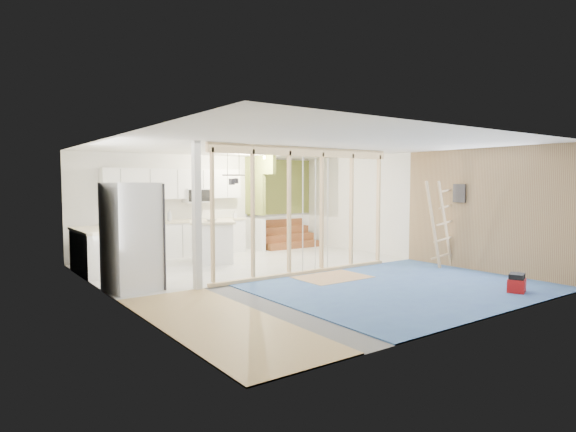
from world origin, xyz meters
TOP-DOWN VIEW (x-y plane):
  - room at (0.00, 0.00)m, footprint 7.01×8.01m
  - floor_overlays at (0.07, 0.06)m, footprint 7.00×8.00m
  - stud_frame at (-0.22, -0.00)m, footprint 4.66×0.14m
  - base_cabinets at (-1.61, 3.36)m, footprint 4.45×2.24m
  - upper_cabinets at (-0.84, 3.82)m, footprint 3.60×0.41m
  - green_partition at (2.04, 3.66)m, footprint 2.25×1.51m
  - pot_rack at (-0.31, 1.89)m, footprint 0.52×0.52m
  - sheathing_panel at (3.48, -2.00)m, footprint 0.02×4.00m
  - electrical_panel at (3.43, -1.40)m, footprint 0.04×0.30m
  - ceiling_light at (1.40, 3.00)m, footprint 0.32×0.32m
  - fridge at (-3.04, 0.58)m, footprint 0.92×0.89m
  - island at (-0.60, 2.41)m, footprint 1.34×1.34m
  - bowl at (-0.67, 2.28)m, footprint 0.25×0.25m
  - soap_bottle_a at (-1.12, 3.67)m, footprint 0.13×0.13m
  - soap_bottle_b at (0.70, 3.62)m, footprint 0.09×0.09m
  - toolbox at (2.22, -3.40)m, footprint 0.43×0.38m
  - ladder at (3.16, -1.14)m, footprint 1.02×0.16m

SIDE VIEW (x-z plane):
  - floor_overlays at x=0.07m, z-range 0.00..0.02m
  - toolbox at x=2.22m, z-range -0.01..0.33m
  - base_cabinets at x=-1.61m, z-range 0.00..0.93m
  - island at x=-0.60m, z-range 0.00..0.99m
  - fridge at x=-3.04m, z-range 0.00..1.88m
  - green_partition at x=2.04m, z-range -0.36..2.24m
  - ladder at x=3.16m, z-range 0.02..1.92m
  - soap_bottle_b at x=0.70m, z-range 0.93..1.11m
  - bowl at x=-0.67m, z-range 0.99..1.05m
  - soap_bottle_a at x=-1.12m, z-range 0.93..1.22m
  - sheathing_panel at x=3.48m, z-range 0.00..2.60m
  - room at x=0.00m, z-range 0.00..2.61m
  - stud_frame at x=-0.22m, z-range 0.28..2.88m
  - electrical_panel at x=3.43m, z-range 1.45..1.85m
  - upper_cabinets at x=-0.84m, z-range 1.39..2.25m
  - pot_rack at x=-0.31m, z-range 1.64..2.36m
  - ceiling_light at x=1.40m, z-range 2.50..2.58m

